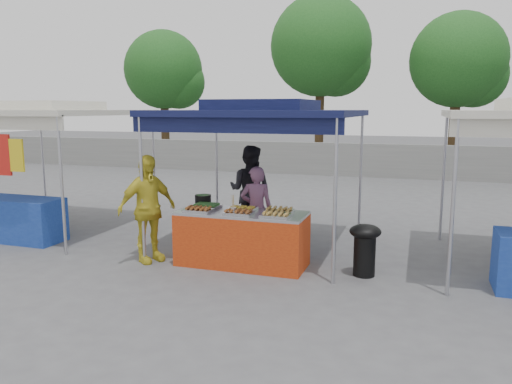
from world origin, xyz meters
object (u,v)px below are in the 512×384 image
(cooking_pot, at_px, (203,200))
(helper_man, at_px, (250,190))
(vendor_woman, at_px, (256,210))
(customer_person, at_px, (147,209))
(vendor_table, at_px, (242,239))
(wok_burner, at_px, (365,245))

(cooking_pot, bearing_deg, helper_man, 78.95)
(vendor_woman, relative_size, customer_person, 0.86)
(helper_man, relative_size, customer_person, 1.01)
(vendor_woman, relative_size, helper_man, 0.85)
(customer_person, bearing_deg, helper_man, 5.75)
(vendor_table, distance_m, customer_person, 1.58)
(vendor_woman, bearing_deg, wok_burner, 146.10)
(wok_burner, height_order, helper_man, helper_man)
(cooking_pot, height_order, vendor_woman, vendor_woman)
(helper_man, bearing_deg, wok_burner, 143.69)
(customer_person, bearing_deg, vendor_table, -49.98)
(helper_man, bearing_deg, customer_person, 67.53)
(cooking_pot, relative_size, vendor_woman, 0.18)
(cooking_pot, xyz_separation_m, customer_person, (-0.66, -0.67, -0.07))
(vendor_table, relative_size, helper_man, 1.15)
(vendor_table, distance_m, helper_man, 2.04)
(customer_person, bearing_deg, cooking_pot, -15.24)
(wok_burner, bearing_deg, vendor_table, 168.93)
(customer_person, bearing_deg, wok_burner, -54.43)
(customer_person, bearing_deg, vendor_woman, -25.84)
(vendor_woman, bearing_deg, customer_person, 20.35)
(cooking_pot, relative_size, helper_man, 0.15)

